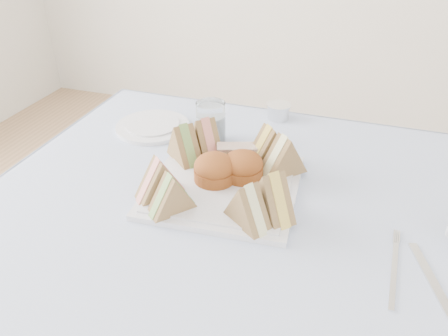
% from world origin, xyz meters
% --- Properties ---
extents(tablecloth, '(1.02, 1.02, 0.01)m').
position_xyz_m(tablecloth, '(0.00, 0.00, 0.74)').
color(tablecloth, '#AABEE0').
rests_on(tablecloth, table).
extents(serving_plate, '(0.32, 0.32, 0.01)m').
position_xyz_m(serving_plate, '(-0.03, 0.10, 0.75)').
color(serving_plate, silver).
rests_on(serving_plate, tablecloth).
extents(sandwich_fl_a, '(0.10, 0.10, 0.09)m').
position_xyz_m(sandwich_fl_a, '(-0.14, 0.02, 0.80)').
color(sandwich_fl_a, brown).
rests_on(sandwich_fl_a, serving_plate).
extents(sandwich_fl_b, '(0.09, 0.10, 0.08)m').
position_xyz_m(sandwich_fl_b, '(-0.10, -0.02, 0.80)').
color(sandwich_fl_b, brown).
rests_on(sandwich_fl_b, serving_plate).
extents(sandwich_fr_a, '(0.11, 0.10, 0.09)m').
position_xyz_m(sandwich_fr_a, '(0.08, 0.03, 0.80)').
color(sandwich_fr_a, brown).
rests_on(sandwich_fr_a, serving_plate).
extents(sandwich_fr_b, '(0.10, 0.09, 0.08)m').
position_xyz_m(sandwich_fr_b, '(0.05, -0.01, 0.80)').
color(sandwich_fr_b, brown).
rests_on(sandwich_fr_b, serving_plate).
extents(sandwich_bl_a, '(0.11, 0.10, 0.09)m').
position_xyz_m(sandwich_bl_a, '(-0.15, 0.16, 0.80)').
color(sandwich_bl_a, brown).
rests_on(sandwich_bl_a, serving_plate).
extents(sandwich_bl_b, '(0.10, 0.10, 0.09)m').
position_xyz_m(sandwich_bl_b, '(-0.11, 0.20, 0.80)').
color(sandwich_bl_b, brown).
rests_on(sandwich_bl_b, serving_plate).
extents(sandwich_br_a, '(0.10, 0.11, 0.09)m').
position_xyz_m(sandwich_br_a, '(0.07, 0.18, 0.80)').
color(sandwich_br_a, brown).
rests_on(sandwich_br_a, serving_plate).
extents(sandwich_br_b, '(0.10, 0.10, 0.09)m').
position_xyz_m(sandwich_br_b, '(0.03, 0.21, 0.80)').
color(sandwich_br_b, brown).
rests_on(sandwich_br_b, serving_plate).
extents(scone_left, '(0.09, 0.09, 0.06)m').
position_xyz_m(scone_left, '(-0.06, 0.10, 0.79)').
color(scone_left, brown).
rests_on(scone_left, serving_plate).
extents(scone_right, '(0.11, 0.11, 0.06)m').
position_xyz_m(scone_right, '(-0.00, 0.13, 0.79)').
color(scone_right, brown).
rests_on(scone_right, serving_plate).
extents(pastry_slice, '(0.09, 0.06, 0.04)m').
position_xyz_m(pastry_slice, '(-0.04, 0.19, 0.78)').
color(pastry_slice, tan).
rests_on(pastry_slice, serving_plate).
extents(side_plate, '(0.23, 0.23, 0.01)m').
position_xyz_m(side_plate, '(-0.30, 0.30, 0.75)').
color(side_plate, silver).
rests_on(side_plate, tablecloth).
extents(water_glass, '(0.08, 0.08, 0.10)m').
position_xyz_m(water_glass, '(-0.13, 0.27, 0.80)').
color(water_glass, white).
rests_on(water_glass, tablecloth).
extents(tea_strainer, '(0.07, 0.07, 0.04)m').
position_xyz_m(tea_strainer, '(-0.00, 0.46, 0.76)').
color(tea_strainer, silver).
rests_on(tea_strainer, tablecloth).
extents(knife, '(0.07, 0.18, 0.00)m').
position_xyz_m(knife, '(0.36, -0.05, 0.75)').
color(knife, silver).
rests_on(knife, tablecloth).
extents(fork, '(0.02, 0.16, 0.00)m').
position_xyz_m(fork, '(0.30, -0.05, 0.75)').
color(fork, silver).
rests_on(fork, tablecloth).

